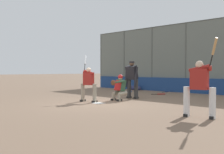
{
  "coord_description": "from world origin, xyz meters",
  "views": [
    {
      "loc": [
        -7.74,
        7.3,
        1.33
      ],
      "look_at": [
        0.19,
        -1.0,
        1.05
      ],
      "focal_mm": 42.0,
      "sensor_mm": 36.0,
      "label": 1
    }
  ],
  "objects_px": {
    "catcher_behind_plate": "(119,87)",
    "spare_bat_first_base_side": "(167,92)",
    "umpire_home": "(132,78)",
    "equipment_bag_dugout_side": "(134,88)",
    "batter_on_deck": "(200,87)",
    "spare_bat_third_base_side": "(130,91)",
    "batter_at_plate": "(88,83)",
    "spare_bat_near_backstop": "(160,94)"
  },
  "relations": [
    {
      "from": "catcher_behind_plate",
      "to": "spare_bat_first_base_side",
      "type": "bearing_deg",
      "value": -73.63
    },
    {
      "from": "umpire_home",
      "to": "equipment_bag_dugout_side",
      "type": "relative_size",
      "value": 1.62
    },
    {
      "from": "batter_on_deck",
      "to": "catcher_behind_plate",
      "type": "bearing_deg",
      "value": 150.7
    },
    {
      "from": "catcher_behind_plate",
      "to": "spare_bat_third_base_side",
      "type": "xyz_separation_m",
      "value": [
        2.9,
        -4.29,
        -0.57
      ]
    },
    {
      "from": "equipment_bag_dugout_side",
      "to": "umpire_home",
      "type": "bearing_deg",
      "value": 127.75
    },
    {
      "from": "batter_on_deck",
      "to": "spare_bat_first_base_side",
      "type": "distance_m",
      "value": 8.81
    },
    {
      "from": "batter_at_plate",
      "to": "spare_bat_third_base_side",
      "type": "relative_size",
      "value": 2.79
    },
    {
      "from": "spare_bat_third_base_side",
      "to": "spare_bat_first_base_side",
      "type": "xyz_separation_m",
      "value": [
        -2.01,
        -1.06,
        0.0
      ]
    },
    {
      "from": "spare_bat_near_backstop",
      "to": "catcher_behind_plate",
      "type": "bearing_deg",
      "value": -140.79
    },
    {
      "from": "spare_bat_first_base_side",
      "to": "spare_bat_third_base_side",
      "type": "bearing_deg",
      "value": 112.26
    },
    {
      "from": "umpire_home",
      "to": "spare_bat_third_base_side",
      "type": "distance_m",
      "value": 4.33
    },
    {
      "from": "spare_bat_near_backstop",
      "to": "spare_bat_first_base_side",
      "type": "height_order",
      "value": "same"
    },
    {
      "from": "umpire_home",
      "to": "spare_bat_near_backstop",
      "type": "xyz_separation_m",
      "value": [
        0.12,
        -2.61,
        -0.93
      ]
    },
    {
      "from": "spare_bat_near_backstop",
      "to": "spare_bat_first_base_side",
      "type": "bearing_deg",
      "value": 55.96
    },
    {
      "from": "batter_on_deck",
      "to": "equipment_bag_dugout_side",
      "type": "height_order",
      "value": "batter_on_deck"
    },
    {
      "from": "batter_at_plate",
      "to": "spare_bat_near_backstop",
      "type": "height_order",
      "value": "batter_at_plate"
    },
    {
      "from": "spare_bat_near_backstop",
      "to": "spare_bat_third_base_side",
      "type": "height_order",
      "value": "same"
    },
    {
      "from": "catcher_behind_plate",
      "to": "batter_on_deck",
      "type": "relative_size",
      "value": 0.53
    },
    {
      "from": "spare_bat_third_base_side",
      "to": "batter_on_deck",
      "type": "bearing_deg",
      "value": -0.69
    },
    {
      "from": "spare_bat_third_base_side",
      "to": "spare_bat_first_base_side",
      "type": "distance_m",
      "value": 2.27
    },
    {
      "from": "spare_bat_first_base_side",
      "to": "catcher_behind_plate",
      "type": "bearing_deg",
      "value": -176.17
    },
    {
      "from": "spare_bat_third_base_side",
      "to": "catcher_behind_plate",
      "type": "bearing_deg",
      "value": -18.19
    },
    {
      "from": "batter_at_plate",
      "to": "equipment_bag_dugout_side",
      "type": "xyz_separation_m",
      "value": [
        2.93,
        -6.72,
        -0.65
      ]
    },
    {
      "from": "equipment_bag_dugout_side",
      "to": "batter_on_deck",
      "type": "bearing_deg",
      "value": 138.81
    },
    {
      "from": "umpire_home",
      "to": "spare_bat_first_base_side",
      "type": "bearing_deg",
      "value": -83.31
    },
    {
      "from": "catcher_behind_plate",
      "to": "batter_on_deck",
      "type": "bearing_deg",
      "value": 167.59
    },
    {
      "from": "catcher_behind_plate",
      "to": "spare_bat_third_base_side",
      "type": "bearing_deg",
      "value": -49.01
    },
    {
      "from": "batter_at_plate",
      "to": "batter_on_deck",
      "type": "relative_size",
      "value": 0.92
    },
    {
      "from": "batter_on_deck",
      "to": "equipment_bag_dugout_side",
      "type": "bearing_deg",
      "value": 128.84
    },
    {
      "from": "equipment_bag_dugout_side",
      "to": "spare_bat_near_backstop",
      "type": "bearing_deg",
      "value": 151.85
    },
    {
      "from": "spare_bat_third_base_side",
      "to": "equipment_bag_dugout_side",
      "type": "height_order",
      "value": "equipment_bag_dugout_side"
    },
    {
      "from": "umpire_home",
      "to": "spare_bat_first_base_side",
      "type": "height_order",
      "value": "umpire_home"
    },
    {
      "from": "catcher_behind_plate",
      "to": "batter_on_deck",
      "type": "distance_m",
      "value": 4.77
    },
    {
      "from": "spare_bat_near_backstop",
      "to": "equipment_bag_dugout_side",
      "type": "relative_size",
      "value": 0.62
    },
    {
      "from": "spare_bat_near_backstop",
      "to": "equipment_bag_dugout_side",
      "type": "distance_m",
      "value": 3.69
    },
    {
      "from": "spare_bat_near_backstop",
      "to": "umpire_home",
      "type": "bearing_deg",
      "value": -142.26
    },
    {
      "from": "catcher_behind_plate",
      "to": "spare_bat_near_backstop",
      "type": "xyz_separation_m",
      "value": [
        0.26,
        -3.69,
        -0.57
      ]
    },
    {
      "from": "batter_at_plate",
      "to": "catcher_behind_plate",
      "type": "height_order",
      "value": "batter_at_plate"
    },
    {
      "from": "batter_on_deck",
      "to": "spare_bat_near_backstop",
      "type": "bearing_deg",
      "value": 122.09
    },
    {
      "from": "umpire_home",
      "to": "spare_bat_near_backstop",
      "type": "bearing_deg",
      "value": -90.67
    },
    {
      "from": "batter_on_deck",
      "to": "batter_at_plate",
      "type": "bearing_deg",
      "value": 166.8
    },
    {
      "from": "spare_bat_first_base_side",
      "to": "equipment_bag_dugout_side",
      "type": "xyz_separation_m",
      "value": [
        2.62,
        -0.08,
        0.11
      ]
    }
  ]
}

